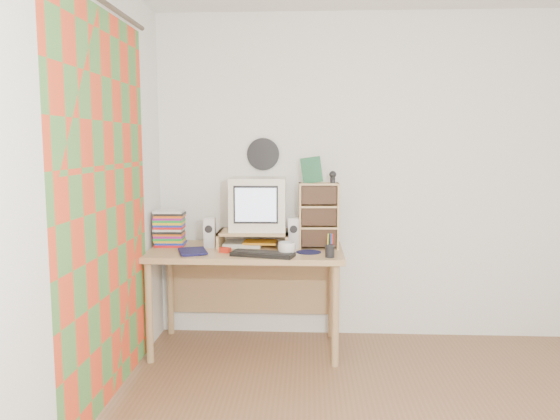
# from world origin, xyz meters

# --- Properties ---
(back_wall) EXTENTS (3.50, 0.00, 3.50)m
(back_wall) POSITION_xyz_m (0.00, 1.75, 1.25)
(back_wall) COLOR white
(back_wall) RESTS_ON floor
(left_wall) EXTENTS (0.00, 3.50, 3.50)m
(left_wall) POSITION_xyz_m (-1.75, 0.00, 1.25)
(left_wall) COLOR white
(left_wall) RESTS_ON floor
(curtain) EXTENTS (0.00, 2.20, 2.20)m
(curtain) POSITION_xyz_m (-1.71, 0.48, 1.15)
(curtain) COLOR #E84220
(curtain) RESTS_ON left_wall
(wall_disc) EXTENTS (0.25, 0.02, 0.25)m
(wall_disc) POSITION_xyz_m (-0.93, 1.73, 1.43)
(wall_disc) COLOR black
(wall_disc) RESTS_ON back_wall
(desk) EXTENTS (1.40, 0.70, 0.75)m
(desk) POSITION_xyz_m (-1.03, 1.44, 0.62)
(desk) COLOR tan
(desk) RESTS_ON floor
(monitor_riser) EXTENTS (0.52, 0.30, 0.12)m
(monitor_riser) POSITION_xyz_m (-0.98, 1.48, 0.84)
(monitor_riser) COLOR tan
(monitor_riser) RESTS_ON desk
(crt_monitor) EXTENTS (0.42, 0.42, 0.39)m
(crt_monitor) POSITION_xyz_m (-0.95, 1.53, 1.06)
(crt_monitor) COLOR silver
(crt_monitor) RESTS_ON monitor_riser
(speaker_left) EXTENTS (0.09, 0.09, 0.22)m
(speaker_left) POSITION_xyz_m (-1.30, 1.44, 0.86)
(speaker_left) COLOR silver
(speaker_left) RESTS_ON desk
(speaker_right) EXTENTS (0.08, 0.08, 0.22)m
(speaker_right) POSITION_xyz_m (-0.68, 1.46, 0.86)
(speaker_right) COLOR silver
(speaker_right) RESTS_ON desk
(keyboard) EXTENTS (0.45, 0.24, 0.03)m
(keyboard) POSITION_xyz_m (-0.89, 1.14, 0.76)
(keyboard) COLOR black
(keyboard) RESTS_ON desk
(dvd_stack) EXTENTS (0.22, 0.16, 0.30)m
(dvd_stack) POSITION_xyz_m (-1.61, 1.47, 0.90)
(dvd_stack) COLOR brown
(dvd_stack) RESTS_ON desk
(cd_rack) EXTENTS (0.29, 0.17, 0.48)m
(cd_rack) POSITION_xyz_m (-0.50, 1.46, 0.99)
(cd_rack) COLOR tan
(cd_rack) RESTS_ON desk
(mug) EXTENTS (0.12, 0.12, 0.10)m
(mug) POSITION_xyz_m (-0.72, 1.16, 0.80)
(mug) COLOR silver
(mug) RESTS_ON desk
(diary) EXTENTS (0.27, 0.23, 0.05)m
(diary) POSITION_xyz_m (-1.48, 1.20, 0.77)
(diary) COLOR #12103D
(diary) RESTS_ON desk
(mousepad) EXTENTS (0.21, 0.21, 0.00)m
(mousepad) POSITION_xyz_m (-0.57, 1.29, 0.75)
(mousepad) COLOR black
(mousepad) RESTS_ON desk
(pen_cup) EXTENTS (0.07, 0.07, 0.12)m
(pen_cup) POSITION_xyz_m (-0.43, 1.12, 0.81)
(pen_cup) COLOR black
(pen_cup) RESTS_ON desk
(papers) EXTENTS (0.28, 0.21, 0.04)m
(papers) POSITION_xyz_m (-1.01, 1.50, 0.77)
(papers) COLOR beige
(papers) RESTS_ON desk
(red_box) EXTENTS (0.08, 0.07, 0.04)m
(red_box) POSITION_xyz_m (-1.16, 1.25, 0.77)
(red_box) COLOR red
(red_box) RESTS_ON desk
(game_box) EXTENTS (0.15, 0.04, 0.19)m
(game_box) POSITION_xyz_m (-0.56, 1.45, 1.32)
(game_box) COLOR #164F2E
(game_box) RESTS_ON cd_rack
(webcam) EXTENTS (0.06, 0.06, 0.09)m
(webcam) POSITION_xyz_m (-0.40, 1.44, 1.27)
(webcam) COLOR black
(webcam) RESTS_ON cd_rack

